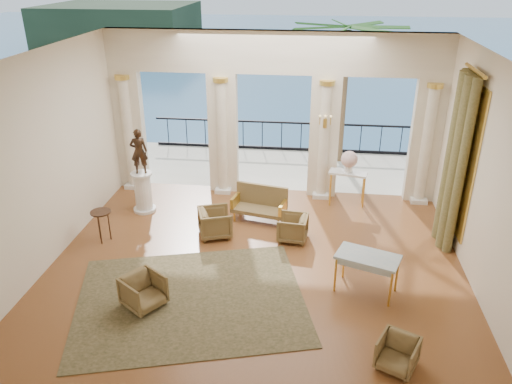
# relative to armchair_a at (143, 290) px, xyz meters

# --- Properties ---
(floor) EXTENTS (9.00, 9.00, 0.00)m
(floor) POSITION_rel_armchair_a_xyz_m (1.98, 1.73, -0.36)
(floor) COLOR #492B10
(floor) RESTS_ON ground
(room_walls) EXTENTS (9.00, 9.00, 9.00)m
(room_walls) POSITION_rel_armchair_a_xyz_m (1.98, 0.61, 2.52)
(room_walls) COLOR white
(room_walls) RESTS_ON ground
(arcade) EXTENTS (9.00, 0.56, 4.50)m
(arcade) POSITION_rel_armchair_a_xyz_m (1.98, 5.55, 2.22)
(arcade) COLOR beige
(arcade) RESTS_ON ground
(terrace) EXTENTS (10.00, 3.60, 0.10)m
(terrace) POSITION_rel_armchair_a_xyz_m (1.98, 7.53, -0.41)
(terrace) COLOR #BDB49E
(terrace) RESTS_ON ground
(balustrade) EXTENTS (9.00, 0.06, 1.03)m
(balustrade) POSITION_rel_armchair_a_xyz_m (1.98, 9.13, 0.05)
(balustrade) COLOR black
(balustrade) RESTS_ON terrace
(palm_tree) EXTENTS (2.00, 2.00, 4.50)m
(palm_tree) POSITION_rel_armchair_a_xyz_m (3.98, 8.33, 3.73)
(palm_tree) COLOR #4C3823
(palm_tree) RESTS_ON terrace
(headland) EXTENTS (22.00, 18.00, 6.00)m
(headland) POSITION_rel_armchair_a_xyz_m (-28.02, 71.73, -3.36)
(headland) COLOR black
(headland) RESTS_ON sea
(sea) EXTENTS (160.00, 160.00, 0.00)m
(sea) POSITION_rel_armchair_a_xyz_m (1.98, 61.73, -6.36)
(sea) COLOR navy
(sea) RESTS_ON ground
(curtain) EXTENTS (0.33, 1.40, 4.09)m
(curtain) POSITION_rel_armchair_a_xyz_m (6.26, 3.23, 1.66)
(curtain) COLOR brown
(curtain) RESTS_ON ground
(window_frame) EXTENTS (0.04, 1.60, 3.40)m
(window_frame) POSITION_rel_armchair_a_xyz_m (6.45, 3.23, 1.74)
(window_frame) COLOR gold
(window_frame) RESTS_ON room_walls
(wall_sconce) EXTENTS (0.30, 0.11, 0.33)m
(wall_sconce) POSITION_rel_armchair_a_xyz_m (3.38, 5.24, 1.87)
(wall_sconce) COLOR gold
(wall_sconce) RESTS_ON arcade
(rug) EXTENTS (5.17, 4.49, 0.02)m
(rug) POSITION_rel_armchair_a_xyz_m (0.85, 0.28, -0.35)
(rug) COLOR #31351C
(rug) RESTS_ON ground
(armchair_a) EXTENTS (0.94, 0.95, 0.72)m
(armchair_a) POSITION_rel_armchair_a_xyz_m (0.00, 0.00, 0.00)
(armchair_a) COLOR #49391E
(armchair_a) RESTS_ON ground
(armchair_b) EXTENTS (0.79, 0.77, 0.62)m
(armchair_b) POSITION_rel_armchair_a_xyz_m (4.63, -1.07, -0.05)
(armchair_b) COLOR #49391E
(armchair_b) RESTS_ON ground
(armchair_c) EXTENTS (0.69, 0.73, 0.69)m
(armchair_c) POSITION_rel_armchair_a_xyz_m (2.71, 2.89, -0.02)
(armchair_c) COLOR #49391E
(armchair_c) RESTS_ON ground
(armchair_d) EXTENTS (0.91, 0.94, 0.77)m
(armchair_d) POSITION_rel_armchair_a_xyz_m (0.84, 2.86, 0.02)
(armchair_d) COLOR #49391E
(armchair_d) RESTS_ON ground
(settee) EXTENTS (1.46, 0.86, 0.91)m
(settee) POSITION_rel_armchair_a_xyz_m (1.82, 3.82, 0.09)
(settee) COLOR #49391E
(settee) RESTS_ON ground
(game_table) EXTENTS (1.37, 1.04, 0.83)m
(game_table) POSITION_rel_armchair_a_xyz_m (4.28, 1.00, 0.39)
(game_table) COLOR #A5BFCB
(game_table) RESTS_ON ground
(pedestal) EXTENTS (0.60, 0.60, 1.09)m
(pedestal) POSITION_rel_armchair_a_xyz_m (-1.31, 3.95, 0.17)
(pedestal) COLOR silver
(pedestal) RESTS_ON ground
(statue) EXTENTS (0.49, 0.39, 1.19)m
(statue) POSITION_rel_armchair_a_xyz_m (-1.31, 3.95, 1.33)
(statue) COLOR #2F1F14
(statue) RESTS_ON pedestal
(console_table) EXTENTS (1.06, 0.59, 0.95)m
(console_table) POSITION_rel_armchair_a_xyz_m (4.07, 4.99, 0.43)
(console_table) COLOR silver
(console_table) RESTS_ON ground
(urn) EXTENTS (0.44, 0.44, 0.59)m
(urn) POSITION_rel_armchair_a_xyz_m (4.07, 4.99, 0.93)
(urn) COLOR white
(urn) RESTS_ON console_table
(side_table) EXTENTS (0.48, 0.48, 0.78)m
(side_table) POSITION_rel_armchair_a_xyz_m (-1.76, 2.29, 0.31)
(side_table) COLOR black
(side_table) RESTS_ON ground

